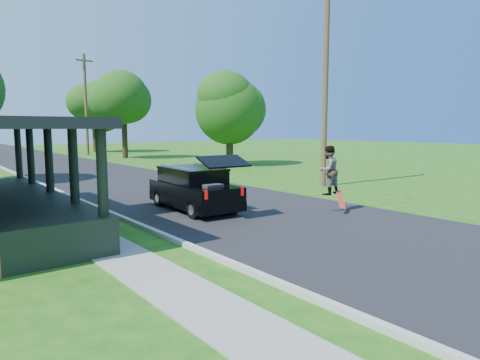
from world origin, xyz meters
TOP-DOWN VIEW (x-y plane):
  - ground at (0.00, 0.00)m, footprint 140.00×140.00m
  - street at (0.00, 20.00)m, footprint 8.00×120.00m
  - curb at (-4.05, 20.00)m, footprint 0.15×120.00m
  - black_suv at (-1.40, 4.57)m, footprint 1.90×4.44m
  - skateboarder at (2.09, 1.50)m, footprint 0.84×0.67m
  - skateboard at (2.24, 1.06)m, footprint 0.53×0.60m
  - tree_right_near at (9.97, 17.93)m, footprint 5.25×5.20m
  - tree_right_mid at (7.10, 30.85)m, footprint 6.29×6.06m
  - tree_right_far at (8.43, 42.68)m, footprint 6.98×7.17m
  - utility_pole_near at (7.00, 6.00)m, footprint 1.67×0.45m
  - utility_pole_far at (5.86, 37.62)m, footprint 1.82×0.32m

SIDE VIEW (x-z plane):
  - ground at x=0.00m, z-range 0.00..0.00m
  - street at x=0.00m, z-range -0.01..0.01m
  - curb at x=-4.05m, z-range -0.06..0.06m
  - skateboard at x=2.24m, z-range 0.15..0.75m
  - black_suv at x=-1.40m, z-range -0.24..1.79m
  - skateboarder at x=2.09m, z-range 0.60..2.29m
  - tree_right_near at x=9.97m, z-range 1.15..8.79m
  - utility_pole_far at x=5.86m, z-range 0.16..10.64m
  - tree_right_mid at x=7.10m, z-range 1.37..9.58m
  - utility_pole_near at x=7.00m, z-range 0.15..10.87m
  - tree_right_far at x=8.43m, z-range 1.42..10.50m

